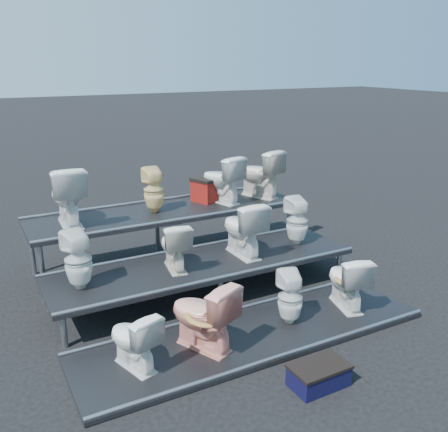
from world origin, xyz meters
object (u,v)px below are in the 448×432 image
toilet_7 (297,221)px  toilet_10 (221,179)px  toilet_11 (259,173)px  toilet_6 (243,228)px  toilet_2 (290,297)px  toilet_8 (67,195)px  toilet_3 (347,281)px  step_stool (319,376)px  toilet_1 (202,315)px  toilet_9 (154,190)px  toilet_0 (133,339)px  red_crate (208,190)px  toilet_5 (174,245)px  toilet_4 (78,260)px

toilet_7 → toilet_10: 1.49m
toilet_11 → toilet_6: bearing=31.2°
toilet_2 → toilet_8: 3.39m
toilet_3 → toilet_11: bearing=-81.4°
toilet_8 → step_stool: toilet_8 is taller
toilet_1 → toilet_9: bearing=-124.2°
toilet_8 → toilet_2: bearing=129.9°
toilet_3 → toilet_11: toilet_11 is taller
toilet_3 → toilet_10: toilet_10 is taller
toilet_0 → red_crate: red_crate is taller
toilet_3 → toilet_6: (-0.78, 1.30, 0.44)m
toilet_3 → toilet_8: toilet_8 is taller
toilet_6 → red_crate: bearing=-98.2°
toilet_5 → toilet_11: bearing=-139.0°
toilet_5 → red_crate: bearing=-120.4°
toilet_8 → toilet_9: 1.28m
toilet_0 → toilet_4: 1.39m
toilet_11 → toilet_2: bearing=46.6°
toilet_6 → red_crate: (0.21, 1.49, 0.18)m
toilet_7 → red_crate: 1.67m
toilet_9 → toilet_10: toilet_10 is taller
toilet_0 → step_stool: (1.54, -1.08, -0.28)m
toilet_8 → toilet_11: bearing=-177.6°
toilet_7 → toilet_9: 2.21m
toilet_5 → toilet_7: size_ratio=0.91×
toilet_0 → toilet_4: bearing=-97.1°
toilet_1 → toilet_9: (0.45, 2.60, 0.75)m
toilet_2 → toilet_8: size_ratio=0.78×
toilet_3 → toilet_4: bearing=-8.0°
toilet_1 → toilet_10: size_ratio=1.03×
toilet_9 → toilet_7: bearing=144.9°
toilet_4 → toilet_9: (1.46, 1.30, 0.38)m
toilet_10 → toilet_3: bearing=83.2°
toilet_3 → red_crate: bearing=-63.4°
toilet_1 → step_stool: toilet_1 is taller
toilet_4 → red_crate: red_crate is taller
toilet_4 → toilet_5: 1.24m
toilet_11 → toilet_7: bearing=64.6°
toilet_5 → toilet_9: (0.22, 1.30, 0.42)m
toilet_8 → red_crate: toilet_8 is taller
toilet_4 → toilet_11: size_ratio=0.90×
toilet_4 → toilet_7: size_ratio=1.01×
toilet_10 → toilet_5: bearing=27.1°
toilet_1 → toilet_3: 2.04m
toilet_2 → toilet_6: size_ratio=0.84×
toilet_0 → toilet_3: 2.82m
toilet_1 → toilet_10: (1.61, 2.60, 0.79)m
toilet_1 → toilet_6: toilet_6 is taller
toilet_0 → toilet_7: toilet_7 is taller
toilet_6 → toilet_9: size_ratio=1.15×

